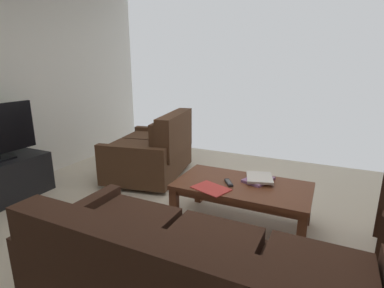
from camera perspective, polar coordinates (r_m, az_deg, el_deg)
The scene contains 8 objects.
ground_plane at distance 2.78m, azimuth 4.67°, elevation -17.01°, with size 5.45×4.93×0.01m, color beige.
sofa_main at distance 1.73m, azimuth 0.40°, elevation -25.68°, with size 1.94×0.90×0.78m.
loveseat_near at distance 3.96m, azimuth -7.34°, elevation -1.38°, with size 1.07×1.31×0.88m.
coffee_table at distance 2.79m, azimuth 9.61°, elevation -8.80°, with size 1.21×0.65×0.41m.
tv_stand at distance 3.89m, azimuth -32.96°, elevation -6.01°, with size 0.48×0.98×0.47m.
book_stack at distance 2.85m, azimuth 12.79°, elevation -6.52°, with size 0.30×0.34×0.05m.
tv_remote at distance 2.75m, azimuth 7.08°, elevation -7.41°, with size 0.12×0.16×0.02m.
loose_magazine at distance 2.63m, azimuth 3.68°, elevation -8.56°, with size 0.22×0.31×0.01m, color #C63833.
Camera 1 is at (-0.80, 2.22, 1.47)m, focal length 27.65 mm.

